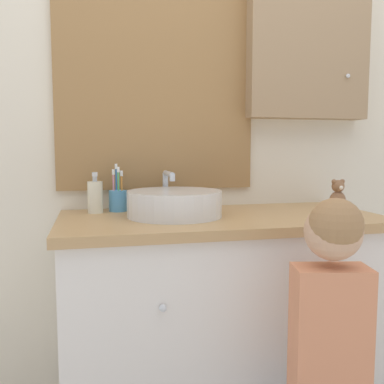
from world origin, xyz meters
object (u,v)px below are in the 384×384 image
object	(u,v)px
toothbrush_holder	(118,199)
child_figure	(330,336)
soap_dispenser	(95,196)
teddy_bear	(338,195)
sink_basin	(175,203)

from	to	relation	value
toothbrush_holder	child_figure	size ratio (longest dim) A/B	0.20
toothbrush_holder	child_figure	world-z (taller)	toothbrush_holder
toothbrush_holder	soap_dispenser	distance (m)	0.10
child_figure	teddy_bear	xyz separation A→B (m)	(0.35, 0.55, 0.35)
sink_basin	child_figure	size ratio (longest dim) A/B	0.43
soap_dispenser	sink_basin	bearing A→B (deg)	-28.03
child_figure	teddy_bear	size ratio (longest dim) A/B	7.57
toothbrush_holder	soap_dispenser	world-z (taller)	toothbrush_holder
sink_basin	toothbrush_holder	world-z (taller)	toothbrush_holder
soap_dispenser	teddy_bear	bearing A→B (deg)	-7.35
soap_dispenser	toothbrush_holder	bearing A→B (deg)	17.24
child_figure	sink_basin	bearing A→B (deg)	124.80
soap_dispenser	child_figure	size ratio (longest dim) A/B	0.17
soap_dispenser	teddy_bear	size ratio (longest dim) A/B	1.27
sink_basin	soap_dispenser	xyz separation A→B (m)	(-0.30, 0.16, 0.01)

